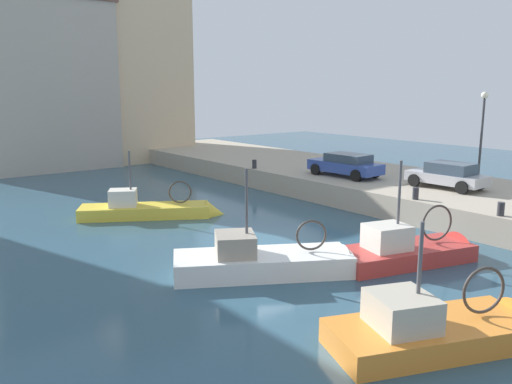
{
  "coord_description": "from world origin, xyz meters",
  "views": [
    {
      "loc": [
        -12.98,
        -16.08,
        6.23
      ],
      "look_at": [
        2.67,
        3.87,
        1.2
      ],
      "focal_mm": 37.02,
      "sensor_mm": 36.0,
      "label": 1
    }
  ],
  "objects_px": {
    "parked_car_silver": "(448,175)",
    "mooring_bollard_north": "(254,164)",
    "fishing_boat_red": "(412,258)",
    "quay_streetlamp": "(483,123)",
    "mooring_bollard_mid": "(416,193)",
    "parked_car_blue": "(346,165)",
    "fishing_boat_orange": "(445,339)",
    "mooring_bollard_south": "(501,209)",
    "fishing_boat_white": "(273,271)",
    "fishing_boat_yellow": "(153,215)"
  },
  "relations": [
    {
      "from": "fishing_boat_yellow",
      "to": "mooring_bollard_south",
      "type": "height_order",
      "value": "fishing_boat_yellow"
    },
    {
      "from": "mooring_bollard_mid",
      "to": "quay_streetlamp",
      "type": "height_order",
      "value": "quay_streetlamp"
    },
    {
      "from": "parked_car_silver",
      "to": "mooring_bollard_north",
      "type": "relative_size",
      "value": 7.18
    },
    {
      "from": "fishing_boat_white",
      "to": "fishing_boat_orange",
      "type": "bearing_deg",
      "value": -89.07
    },
    {
      "from": "fishing_boat_yellow",
      "to": "fishing_boat_red",
      "type": "bearing_deg",
      "value": -70.23
    },
    {
      "from": "fishing_boat_orange",
      "to": "parked_car_blue",
      "type": "height_order",
      "value": "fishing_boat_orange"
    },
    {
      "from": "fishing_boat_white",
      "to": "mooring_bollard_south",
      "type": "xyz_separation_m",
      "value": [
        9.32,
        -3.0,
        1.37
      ]
    },
    {
      "from": "fishing_boat_white",
      "to": "parked_car_blue",
      "type": "relative_size",
      "value": 1.52
    },
    {
      "from": "parked_car_silver",
      "to": "mooring_bollard_mid",
      "type": "distance_m",
      "value": 3.68
    },
    {
      "from": "fishing_boat_orange",
      "to": "mooring_bollard_north",
      "type": "distance_m",
      "value": 21.59
    },
    {
      "from": "mooring_bollard_mid",
      "to": "quay_streetlamp",
      "type": "relative_size",
      "value": 0.11
    },
    {
      "from": "mooring_bollard_south",
      "to": "parked_car_silver",
      "type": "bearing_deg",
      "value": 52.23
    },
    {
      "from": "parked_car_silver",
      "to": "fishing_boat_yellow",
      "type": "bearing_deg",
      "value": 146.47
    },
    {
      "from": "mooring_bollard_south",
      "to": "parked_car_blue",
      "type": "bearing_deg",
      "value": 77.81
    },
    {
      "from": "fishing_boat_orange",
      "to": "fishing_boat_red",
      "type": "bearing_deg",
      "value": 42.58
    },
    {
      "from": "fishing_boat_orange",
      "to": "parked_car_silver",
      "type": "height_order",
      "value": "fishing_boat_orange"
    },
    {
      "from": "quay_streetlamp",
      "to": "parked_car_silver",
      "type": "bearing_deg",
      "value": 166.73
    },
    {
      "from": "fishing_boat_white",
      "to": "mooring_bollard_south",
      "type": "bearing_deg",
      "value": -17.87
    },
    {
      "from": "fishing_boat_yellow",
      "to": "mooring_bollard_south",
      "type": "distance_m",
      "value": 15.63
    },
    {
      "from": "parked_car_blue",
      "to": "quay_streetlamp",
      "type": "distance_m",
      "value": 7.5
    },
    {
      "from": "fishing_boat_yellow",
      "to": "mooring_bollard_mid",
      "type": "xyz_separation_m",
      "value": [
        8.79,
        -8.86,
        1.37
      ]
    },
    {
      "from": "fishing_boat_white",
      "to": "quay_streetlamp",
      "type": "distance_m",
      "value": 15.63
    },
    {
      "from": "fishing_boat_red",
      "to": "mooring_bollard_north",
      "type": "bearing_deg",
      "value": 73.51
    },
    {
      "from": "quay_streetlamp",
      "to": "mooring_bollard_south",
      "type": "bearing_deg",
      "value": -143.6
    },
    {
      "from": "fishing_boat_orange",
      "to": "parked_car_blue",
      "type": "bearing_deg",
      "value": 50.34
    },
    {
      "from": "fishing_boat_orange",
      "to": "fishing_boat_red",
      "type": "distance_m",
      "value": 6.43
    },
    {
      "from": "quay_streetlamp",
      "to": "fishing_boat_yellow",
      "type": "bearing_deg",
      "value": 148.95
    },
    {
      "from": "fishing_boat_white",
      "to": "parked_car_silver",
      "type": "bearing_deg",
      "value": 7.26
    },
    {
      "from": "fishing_boat_red",
      "to": "quay_streetlamp",
      "type": "relative_size",
      "value": 1.29
    },
    {
      "from": "parked_car_silver",
      "to": "fishing_boat_red",
      "type": "bearing_deg",
      "value": -154.95
    },
    {
      "from": "mooring_bollard_mid",
      "to": "parked_car_blue",
      "type": "bearing_deg",
      "value": 70.58
    },
    {
      "from": "mooring_bollard_mid",
      "to": "mooring_bollard_north",
      "type": "distance_m",
      "value": 12.0
    },
    {
      "from": "parked_car_blue",
      "to": "parked_car_silver",
      "type": "xyz_separation_m",
      "value": [
        1.37,
        -5.68,
        -0.01
      ]
    },
    {
      "from": "fishing_boat_white",
      "to": "mooring_bollard_mid",
      "type": "distance_m",
      "value": 9.47
    },
    {
      "from": "parked_car_blue",
      "to": "fishing_boat_red",
      "type": "bearing_deg",
      "value": -125.36
    },
    {
      "from": "parked_car_silver",
      "to": "mooring_bollard_mid",
      "type": "height_order",
      "value": "parked_car_silver"
    },
    {
      "from": "fishing_boat_yellow",
      "to": "mooring_bollard_south",
      "type": "bearing_deg",
      "value": -55.66
    },
    {
      "from": "fishing_boat_red",
      "to": "mooring_bollard_north",
      "type": "xyz_separation_m",
      "value": [
        4.48,
        15.13,
        1.34
      ]
    },
    {
      "from": "fishing_boat_orange",
      "to": "mooring_bollard_south",
      "type": "height_order",
      "value": "fishing_boat_orange"
    },
    {
      "from": "parked_car_silver",
      "to": "mooring_bollard_north",
      "type": "distance_m",
      "value": 11.92
    },
    {
      "from": "fishing_boat_orange",
      "to": "quay_streetlamp",
      "type": "distance_m",
      "value": 17.26
    },
    {
      "from": "fishing_boat_orange",
      "to": "parked_car_silver",
      "type": "bearing_deg",
      "value": 32.38
    },
    {
      "from": "mooring_bollard_north",
      "to": "quay_streetlamp",
      "type": "bearing_deg",
      "value": -64.48
    },
    {
      "from": "fishing_boat_orange",
      "to": "parked_car_silver",
      "type": "xyz_separation_m",
      "value": [
        12.81,
        8.13,
        1.75
      ]
    },
    {
      "from": "fishing_boat_orange",
      "to": "quay_streetlamp",
      "type": "relative_size",
      "value": 1.28
    },
    {
      "from": "mooring_bollard_south",
      "to": "mooring_bollard_mid",
      "type": "height_order",
      "value": "same"
    },
    {
      "from": "parked_car_blue",
      "to": "mooring_bollard_mid",
      "type": "relative_size",
      "value": 8.11
    },
    {
      "from": "parked_car_blue",
      "to": "mooring_bollard_mid",
      "type": "bearing_deg",
      "value": -109.42
    },
    {
      "from": "fishing_boat_white",
      "to": "quay_streetlamp",
      "type": "height_order",
      "value": "quay_streetlamp"
    },
    {
      "from": "fishing_boat_red",
      "to": "parked_car_blue",
      "type": "height_order",
      "value": "fishing_boat_red"
    }
  ]
}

